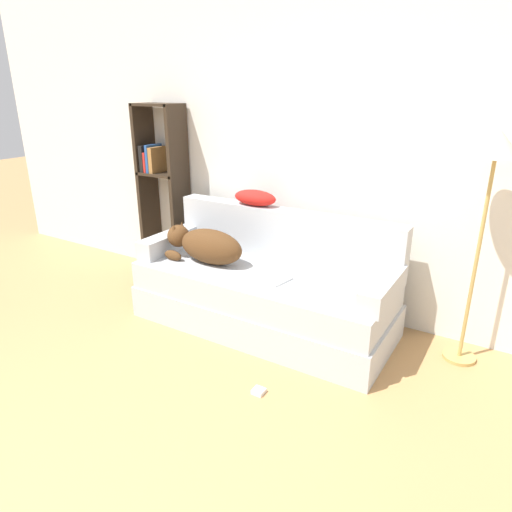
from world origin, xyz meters
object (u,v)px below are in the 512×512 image
laptop (266,276)px  couch (263,299)px  throw_pillow (255,198)px  dog (205,245)px  power_adapter (259,391)px  bookshelf (162,183)px  floor_lamp (493,169)px

laptop → couch: bearing=143.9°
throw_pillow → dog: bearing=-116.5°
dog → power_adapter: bearing=-36.9°
throw_pillow → power_adapter: 1.56m
couch → bookshelf: bearing=163.2°
couch → laptop: 0.27m
floor_lamp → laptop: bearing=-163.2°
throw_pillow → power_adapter: size_ratio=5.21×
throw_pillow → bookshelf: (-1.06, 0.06, 0.00)m
dog → floor_lamp: bearing=11.4°
couch → floor_lamp: size_ratio=1.28×
dog → laptop: size_ratio=1.85×
laptop → bookshelf: (-1.41, 0.49, 0.45)m
laptop → floor_lamp: 1.60m
bookshelf → power_adapter: (1.74, -1.14, -0.91)m
bookshelf → dog: bearing=-29.0°
floor_lamp → power_adapter: (-0.98, -1.04, -1.29)m
dog → laptop: bearing=-1.8°
couch → floor_lamp: 1.78m
dog → power_adapter: 1.26m
dog → power_adapter: size_ratio=9.69×
floor_lamp → power_adapter: bearing=-133.2°
dog → bookshelf: 1.02m
dog → couch: bearing=8.3°
couch → bookshelf: (-1.33, 0.40, 0.69)m
dog → throw_pillow: bearing=63.5°
throw_pillow → floor_lamp: 1.71m
bookshelf → power_adapter: bearing=-33.2°
throw_pillow → floor_lamp: (1.66, -0.03, 0.38)m
couch → throw_pillow: 0.82m
floor_lamp → power_adapter: 1.93m
laptop → bookshelf: bookshelf is taller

